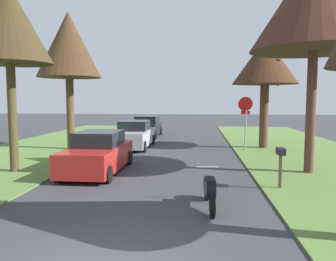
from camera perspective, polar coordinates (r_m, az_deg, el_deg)
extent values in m
cylinder|color=#9EA0A5|center=(18.50, 13.15, 0.03)|extent=(0.07, 0.47, 2.23)
cylinder|color=white|center=(18.68, 13.13, 4.46)|extent=(0.81, 0.16, 0.80)
cylinder|color=red|center=(18.68, 13.13, 4.46)|extent=(0.76, 0.17, 0.75)
cube|color=red|center=(18.61, 13.13, 3.03)|extent=(0.48, 0.07, 0.20)
cylinder|color=brown|center=(13.59, 23.27, 2.85)|extent=(0.35, 0.35, 4.56)
cone|color=#47271D|center=(14.06, 23.92, 19.77)|extent=(4.63, 4.63, 3.64)
cylinder|color=brown|center=(13.12, 24.07, 15.67)|extent=(1.50, 0.47, 1.44)
cylinder|color=brown|center=(14.11, 24.55, 14.82)|extent=(0.68, 0.77, 1.38)
cylinder|color=#513522|center=(19.89, 16.12, 2.39)|extent=(0.49, 0.49, 3.65)
cone|color=#412718|center=(19.99, 16.35, 11.37)|extent=(3.71, 3.71, 2.60)
cylinder|color=#513522|center=(19.49, 16.83, 9.03)|extent=(1.11, 0.44, 1.07)
cylinder|color=#513522|center=(19.92, 18.37, 9.50)|extent=(0.56, 1.58, 1.49)
cylinder|color=#493D23|center=(14.04, -25.09, 1.95)|extent=(0.33, 0.33, 4.12)
cone|color=#3A2D18|center=(14.32, -25.67, 16.35)|extent=(3.16, 3.16, 3.02)
cylinder|color=#493D23|center=(13.80, -26.49, 13.05)|extent=(1.00, 0.15, 1.34)
cylinder|color=#493D23|center=(14.58, -26.60, 12.44)|extent=(0.64, 1.06, 1.28)
cylinder|color=brown|center=(19.44, -16.39, 2.83)|extent=(0.42, 0.42, 3.99)
cone|color=#442E1B|center=(19.66, -16.69, 13.92)|extent=(3.51, 3.51, 3.57)
cylinder|color=brown|center=(19.05, -17.39, 10.72)|extent=(1.23, 0.34, 1.41)
cylinder|color=brown|center=(19.84, -16.95, 10.42)|extent=(0.78, 0.72, 1.33)
cylinder|color=brown|center=(18.88, -16.87, 10.07)|extent=(1.34, 0.48, 0.98)
cube|color=red|center=(13.22, -11.95, -4.47)|extent=(1.86, 4.42, 0.85)
cube|color=black|center=(13.33, -11.72, -1.33)|extent=(1.62, 2.04, 0.56)
cylinder|color=black|center=(11.48, -10.27, -7.41)|extent=(0.21, 0.60, 0.60)
cylinder|color=black|center=(12.07, -18.29, -6.97)|extent=(0.21, 0.60, 0.60)
cylinder|color=black|center=(14.62, -6.69, -4.62)|extent=(0.21, 0.60, 0.60)
cylinder|color=black|center=(15.08, -13.18, -4.41)|extent=(0.21, 0.60, 0.60)
cube|color=#BCBCC1|center=(19.63, -5.86, -1.22)|extent=(1.86, 4.42, 0.85)
cube|color=black|center=(19.78, -5.75, 0.88)|extent=(1.62, 2.04, 0.56)
cylinder|color=black|center=(17.90, -4.18, -2.78)|extent=(0.21, 0.60, 0.60)
cylinder|color=black|center=(18.27, -9.57, -2.67)|extent=(0.21, 0.60, 0.60)
cylinder|color=black|center=(21.13, -2.64, -1.53)|extent=(0.21, 0.60, 0.60)
cylinder|color=black|center=(21.45, -7.24, -1.46)|extent=(0.21, 0.60, 0.60)
cube|color=black|center=(25.35, -3.70, 0.26)|extent=(1.86, 4.42, 0.85)
cube|color=black|center=(25.52, -3.63, 1.88)|extent=(1.62, 2.04, 0.56)
cylinder|color=black|center=(23.63, -2.28, -0.80)|extent=(0.21, 0.60, 0.60)
cylinder|color=black|center=(23.93, -6.40, -0.76)|extent=(0.21, 0.60, 0.60)
cylinder|color=black|center=(26.88, -1.29, -0.06)|extent=(0.21, 0.60, 0.60)
cylinder|color=black|center=(27.15, -4.94, -0.03)|extent=(0.21, 0.60, 0.60)
cylinder|color=black|center=(9.55, 6.68, -9.96)|extent=(0.14, 0.61, 0.60)
cylinder|color=black|center=(8.17, 7.60, -12.63)|extent=(0.14, 0.61, 0.60)
cube|color=black|center=(8.78, 7.12, -9.44)|extent=(0.30, 1.03, 0.36)
cube|color=black|center=(8.49, 7.30, -8.56)|extent=(0.25, 0.57, 0.12)
cylinder|color=#9EA0A5|center=(9.30, 6.78, -6.26)|extent=(0.60, 0.08, 0.04)
cube|color=brown|center=(11.05, 18.68, -6.64)|extent=(0.08, 0.08, 1.05)
cube|color=black|center=(10.94, 18.78, -3.38)|extent=(0.22, 0.44, 0.22)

